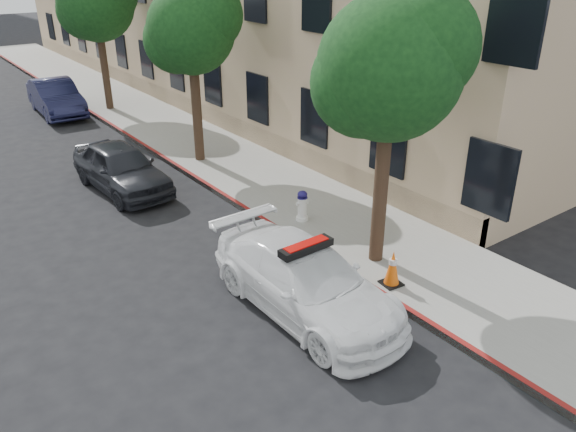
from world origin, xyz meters
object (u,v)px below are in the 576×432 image
(parked_car_mid, at_px, (121,168))
(parked_car_far, at_px, (56,97))
(police_car, at_px, (306,280))
(traffic_cone, at_px, (393,268))
(fire_hydrant, at_px, (302,206))

(parked_car_mid, xyz_separation_m, parked_car_far, (0.92, 9.51, 0.04))
(police_car, bearing_deg, traffic_cone, -16.50)
(parked_car_mid, bearing_deg, police_car, -89.76)
(parked_car_mid, relative_size, parked_car_far, 0.92)
(fire_hydrant, bearing_deg, parked_car_mid, 126.28)
(police_car, height_order, fire_hydrant, police_car)
(parked_car_mid, xyz_separation_m, traffic_cone, (2.35, -8.29, -0.15))
(police_car, xyz_separation_m, parked_car_far, (0.38, 17.30, 0.06))
(parked_car_far, relative_size, fire_hydrant, 5.50)
(police_car, xyz_separation_m, parked_car_mid, (-0.54, 7.79, 0.02))
(parked_car_far, bearing_deg, fire_hydrant, -80.19)
(parked_car_mid, height_order, traffic_cone, parked_car_mid)
(fire_hydrant, distance_m, traffic_cone, 3.44)
(parked_car_mid, xyz_separation_m, fire_hydrant, (2.72, -4.87, -0.14))
(fire_hydrant, bearing_deg, parked_car_far, 104.26)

